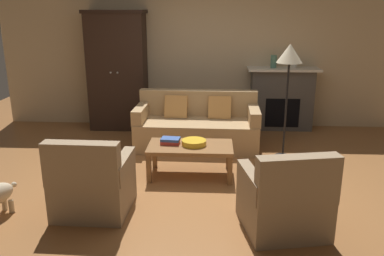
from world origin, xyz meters
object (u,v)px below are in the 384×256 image
Objects in this scene: couch at (197,127)px; book_stack at (170,141)px; armchair_near_left at (92,185)px; armchair_near_right at (285,201)px; coffee_table at (190,149)px; floor_lamp at (289,60)px; fireplace at (281,98)px; mantel_vase_cream at (294,63)px; mantel_vase_jade at (274,61)px; armoire at (118,71)px; fruit_bowl at (194,143)px.

couch reaches higher than book_stack.
armchair_near_left is 2.02m from armchair_near_right.
armchair_near_right reaches higher than coffee_table.
floor_lamp reaches higher than armchair_near_left.
fireplace is 7.33× the size of mantel_vase_cream.
mantel_vase_jade is (-0.18, -0.02, 0.66)m from fireplace.
floor_lamp is (1.29, -0.45, 1.12)m from couch.
armchair_near_left is (-2.33, -3.27, -0.92)m from mantel_vase_jade.
floor_lamp is at bearing 28.72° from coffee_table.
fireplace is at bearing 55.88° from coffee_table.
coffee_table is 2.74m from mantel_vase_jade.
mantel_vase_jade is 1.51m from floor_lamp.
armchair_near_right is at bearing -68.84° from couch.
couch is (1.47, -0.99, -0.74)m from armoire.
couch is at bearing -33.87° from armoire.
couch is at bearing 88.08° from coffee_table.
fruit_bowl is at bearing -150.75° from floor_lamp.
fireplace is 0.60× the size of armoire.
armchair_near_left reaches higher than book_stack.
fireplace is at bearing 1.51° from armoire.
fruit_bowl is at bearing 125.91° from armchair_near_right.
book_stack is (1.16, -2.12, -0.60)m from armoire.
coffee_table is 3.44× the size of fruit_bowl.
mantel_vase_cream is 1.56m from floor_lamp.
floor_lamp reaches higher than mantel_vase_cream.
mantel_vase_jade is at bearing 38.79° from couch.
coffee_table is 1.25× the size of armchair_near_left.
book_stack is 1.32m from armchair_near_left.
armchair_near_right is at bearing -7.75° from armchair_near_left.
armoire reaches higher than floor_lamp.
fireplace is 1.84m from couch.
armchair_near_right is at bearing -99.11° from floor_lamp.
armchair_near_right is (-0.70, -3.54, -0.89)m from mantel_vase_cream.
book_stack is (-0.31, -1.13, 0.14)m from couch.
fruit_bowl is 1.49m from armchair_near_left.
couch is 1.18m from fruit_bowl.
couch is 1.17× the size of floor_lamp.
coffee_table is 1.86m from floor_lamp.
floor_lamp is at bearing 80.89° from armchair_near_right.
coffee_table is 6.40× the size of mantel_vase_cream.
mantel_vase_cream is at bearing 1.10° from armoire.
book_stack is 0.15× the size of floor_lamp.
floor_lamp is at bearing 29.25° from fruit_bowl.
book_stack is (-0.31, 0.04, 0.00)m from fruit_bowl.
fireplace reaches higher than fruit_bowl.
armchair_near_left is at bearing -127.40° from fireplace.
fireplace reaches higher than armchair_near_right.
couch is at bearing 74.89° from book_stack.
fruit_bowl is 2.68m from mantel_vase_jade.
armchair_near_right is at bearing -54.09° from fruit_bowl.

